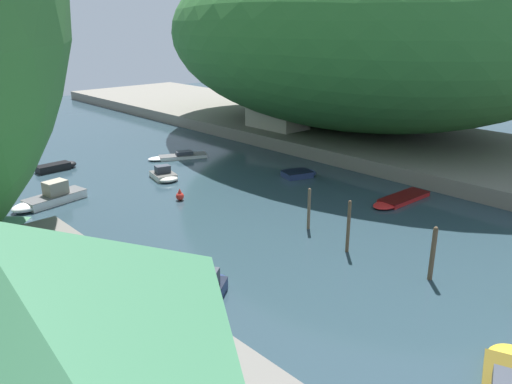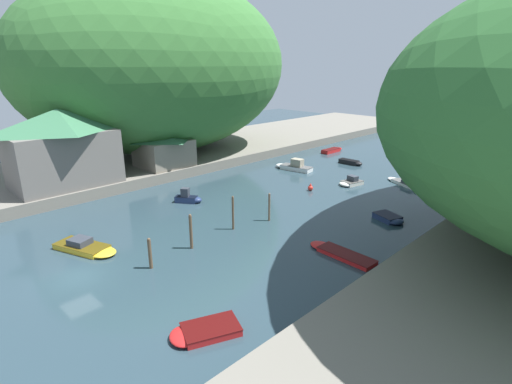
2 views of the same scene
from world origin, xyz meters
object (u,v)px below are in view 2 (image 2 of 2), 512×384
Objects in this scene: boat_open_rowboat at (203,331)px; boathouse_shed at (164,148)px; channel_buoy_near at (310,188)px; person_on_quay at (81,181)px; boat_moored_right at (404,183)px; boat_small_dinghy at (87,247)px; boat_navy_launch at (189,198)px; boat_near_quay at (350,182)px; boat_mid_channel at (390,218)px; boat_yellow_tender at (352,162)px; boat_white_cruiser at (293,166)px; boat_red_skiff at (333,150)px; boat_cabin_cruiser at (339,253)px; waterfront_building at (62,147)px.

boathouse_shed is at bearing -6.64° from boat_open_rowboat.
channel_buoy_near is 0.59× the size of person_on_quay.
boat_moored_right is 39.74m from boat_small_dinghy.
boat_open_rowboat is at bearing 21.31° from boat_navy_launch.
boathouse_shed is 13.21m from boat_navy_launch.
boat_near_quay is 12.71m from boat_mid_channel.
boat_white_cruiser reaches higher than boat_yellow_tender.
boat_navy_launch reaches higher than channel_buoy_near.
boat_yellow_tender is 0.64× the size of boat_white_cruiser.
boat_moored_right is 13.16m from channel_buoy_near.
channel_buoy_near is (-12.85, 27.09, 0.16)m from boat_open_rowboat.
boat_moored_right reaches higher than boat_red_skiff.
boat_near_quay is at bearing 160.33° from boat_moored_right.
boat_small_dinghy is 29.40m from boat_mid_channel.
channel_buoy_near is (-12.11, 2.29, 0.10)m from boat_mid_channel.
person_on_quay is at bearing -82.68° from boat_navy_launch.
person_on_quay is at bearing -21.52° from boat_yellow_tender.
boat_near_quay reaches higher than boat_red_skiff.
boat_red_skiff is at bearing 151.39° from boat_navy_launch.
boat_cabin_cruiser is 20.05m from boat_navy_launch.
boat_mid_channel reaches higher than boat_open_rowboat.
boat_small_dinghy is 1.77× the size of boat_mid_channel.
boat_navy_launch is at bearing 36.18° from waterfront_building.
boat_red_skiff is 1.44× the size of boat_mid_channel.
boathouse_shed is 31.47m from boat_red_skiff.
boat_navy_launch reaches higher than boat_small_dinghy.
boat_cabin_cruiser is 41.10m from boat_red_skiff.
boat_yellow_tender is 2.35× the size of person_on_quay.
boat_near_quay reaches higher than boat_moored_right.
boat_moored_right is (26.89, 33.60, -5.88)m from waterfront_building.
boat_near_quay is at bearing 118.73° from boat_navy_launch.
waterfront_building is 2.42× the size of boat_red_skiff.
waterfront_building is 2.02× the size of boat_white_cruiser.
waterfront_building reaches higher than boat_yellow_tender.
boat_white_cruiser is (-21.04, 33.41, 0.29)m from boat_open_rowboat.
boat_navy_launch is (-20.01, -1.24, 0.33)m from boat_cabin_cruiser.
boat_small_dinghy is 6.39× the size of channel_buoy_near.
person_on_quay is (-29.31, -9.70, 2.20)m from boat_cabin_cruiser.
person_on_quay is at bearing -126.96° from channel_buoy_near.
boathouse_shed is 1.41× the size of boat_red_skiff.
boat_near_quay is at bearing 68.59° from channel_buoy_near.
boat_mid_channel is at bearing -135.87° from boat_moored_right.
boat_small_dinghy is at bearing -12.88° from boat_mid_channel.
boathouse_shed reaches higher than boat_moored_right.
boat_cabin_cruiser is 0.99× the size of boat_small_dinghy.
boat_near_quay is at bearing -103.01° from boat_white_cruiser.
boat_white_cruiser is (-15.46, -4.66, 0.28)m from boat_moored_right.
boat_near_quay is at bearing 149.78° from boat_small_dinghy.
channel_buoy_near reaches higher than boat_mid_channel.
waterfront_building is at bearing 109.78° from boat_cabin_cruiser.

